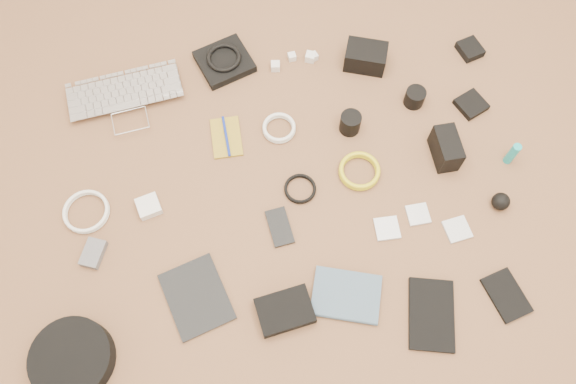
{
  "coord_description": "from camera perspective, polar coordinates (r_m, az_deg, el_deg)",
  "views": [
    {
      "loc": [
        -0.12,
        -0.7,
        1.59
      ],
      "look_at": [
        -0.01,
        -0.02,
        0.02
      ],
      "focal_mm": 35.0,
      "sensor_mm": 36.0,
      "label": 1
    }
  ],
  "objects": [
    {
      "name": "laptop",
      "position": [
        1.94,
        -15.97,
        8.45
      ],
      "size": [
        0.4,
        0.3,
        0.03
      ],
      "primitive_type": "imported",
      "rotation": [
        0.0,
        0.0,
        0.12
      ],
      "color": "#BCBDC1",
      "rests_on": "ground"
    },
    {
      "name": "headphone_pouch",
      "position": [
        1.98,
        -6.47,
        13.02
      ],
      "size": [
        0.21,
        0.21,
        0.03
      ],
      "primitive_type": "cube",
      "rotation": [
        0.0,
        0.0,
        0.33
      ],
      "color": "black",
      "rests_on": "ground"
    },
    {
      "name": "headphones",
      "position": [
        1.96,
        -6.54,
        13.41
      ],
      "size": [
        0.12,
        0.12,
        0.01
      ],
      "primitive_type": "torus",
      "rotation": [
        0.0,
        0.0,
        -0.01
      ],
      "color": "black",
      "rests_on": "headphone_pouch"
    },
    {
      "name": "charger_a",
      "position": [
        1.96,
        -1.28,
        12.66
      ],
      "size": [
        0.03,
        0.03,
        0.03
      ],
      "primitive_type": "cube",
      "rotation": [
        0.0,
        0.0,
        -0.13
      ],
      "color": "silver",
      "rests_on": "ground"
    },
    {
      "name": "charger_b",
      "position": [
        1.98,
        0.4,
        13.58
      ],
      "size": [
        0.03,
        0.03,
        0.02
      ],
      "primitive_type": "cube",
      "rotation": [
        0.0,
        0.0,
        0.11
      ],
      "color": "silver",
      "rests_on": "ground"
    },
    {
      "name": "charger_c",
      "position": [
        1.98,
        2.29,
        13.55
      ],
      "size": [
        0.04,
        0.04,
        0.03
      ],
      "primitive_type": "cube",
      "rotation": [
        0.0,
        0.0,
        -0.41
      ],
      "color": "silver",
      "rests_on": "ground"
    },
    {
      "name": "charger_d",
      "position": [
        1.99,
        2.6,
        13.58
      ],
      "size": [
        0.03,
        0.03,
        0.02
      ],
      "primitive_type": "cube",
      "rotation": [
        0.0,
        0.0,
        0.35
      ],
      "color": "silver",
      "rests_on": "ground"
    },
    {
      "name": "dslr_camera",
      "position": [
        1.97,
        7.89,
        13.45
      ],
      "size": [
        0.16,
        0.14,
        0.08
      ],
      "primitive_type": "cube",
      "rotation": [
        0.0,
        0.0,
        -0.35
      ],
      "color": "black",
      "rests_on": "ground"
    },
    {
      "name": "lens_pouch",
      "position": [
        2.1,
        18.0,
        13.63
      ],
      "size": [
        0.09,
        0.1,
        0.03
      ],
      "primitive_type": "cube",
      "rotation": [
        0.0,
        0.0,
        0.28
      ],
      "color": "black",
      "rests_on": "ground"
    },
    {
      "name": "notebook_olive",
      "position": [
        1.83,
        -6.28,
        5.54
      ],
      "size": [
        0.09,
        0.15,
        0.01
      ],
      "primitive_type": "cube",
      "rotation": [
        0.0,
        0.0,
        -0.0
      ],
      "color": "olive",
      "rests_on": "ground"
    },
    {
      "name": "pen_blue",
      "position": [
        1.82,
        -6.3,
        5.67
      ],
      "size": [
        0.01,
        0.15,
        0.01
      ],
      "primitive_type": "cylinder",
      "rotation": [
        1.57,
        0.0,
        0.04
      ],
      "color": "#13289F",
      "rests_on": "notebook_olive"
    },
    {
      "name": "cable_white_a",
      "position": [
        1.83,
        -0.91,
        6.42
      ],
      "size": [
        0.12,
        0.12,
        0.01
      ],
      "primitive_type": "torus",
      "rotation": [
        0.0,
        0.0,
        0.12
      ],
      "color": "white",
      "rests_on": "ground"
    },
    {
      "name": "lens_a",
      "position": [
        1.82,
        6.34,
        7.0
      ],
      "size": [
        0.07,
        0.07,
        0.07
      ],
      "primitive_type": "cylinder",
      "rotation": [
        0.0,
        0.0,
        -0.0
      ],
      "color": "black",
      "rests_on": "ground"
    },
    {
      "name": "lens_b",
      "position": [
        1.91,
        12.75,
        9.37
      ],
      "size": [
        0.07,
        0.07,
        0.06
      ],
      "primitive_type": "cylinder",
      "rotation": [
        0.0,
        0.0,
        0.02
      ],
      "color": "black",
      "rests_on": "ground"
    },
    {
      "name": "card_reader",
      "position": [
        1.97,
        18.11,
        8.45
      ],
      "size": [
        0.11,
        0.11,
        0.02
      ],
      "primitive_type": "cube",
      "rotation": [
        0.0,
        0.0,
        0.41
      ],
      "color": "black",
      "rests_on": "ground"
    },
    {
      "name": "power_brick",
      "position": [
        1.76,
        -13.96,
        -1.42
      ],
      "size": [
        0.08,
        0.08,
        0.03
      ],
      "primitive_type": "cube",
      "rotation": [
        0.0,
        0.0,
        0.24
      ],
      "color": "silver",
      "rests_on": "ground"
    },
    {
      "name": "cable_white_b",
      "position": [
        1.81,
        -19.75,
        -1.96
      ],
      "size": [
        0.16,
        0.16,
        0.01
      ],
      "primitive_type": "torus",
      "rotation": [
        0.0,
        0.0,
        -0.18
      ],
      "color": "white",
      "rests_on": "ground"
    },
    {
      "name": "cable_black",
      "position": [
        1.74,
        1.24,
        0.27
      ],
      "size": [
        0.12,
        0.12,
        0.01
      ],
      "primitive_type": "torus",
      "rotation": [
        0.0,
        0.0,
        -0.29
      ],
      "color": "black",
      "rests_on": "ground"
    },
    {
      "name": "cable_yellow",
      "position": [
        1.77,
        7.24,
        2.03
      ],
      "size": [
        0.17,
        0.17,
        0.01
      ],
      "primitive_type": "torus",
      "rotation": [
        0.0,
        0.0,
        0.4
      ],
      "color": "gold",
      "rests_on": "ground"
    },
    {
      "name": "flash",
      "position": [
        1.82,
        15.75,
        4.29
      ],
      "size": [
        0.07,
        0.13,
        0.09
      ],
      "primitive_type": "cube",
      "rotation": [
        0.0,
        0.0,
        0.02
      ],
      "color": "black",
      "rests_on": "ground"
    },
    {
      "name": "lens_cleaner",
      "position": [
        1.88,
        21.82,
        3.63
      ],
      "size": [
        0.03,
        0.03,
        0.09
      ],
      "primitive_type": "cylinder",
      "rotation": [
        0.0,
        0.0,
        0.08
      ],
      "color": "teal",
      "rests_on": "ground"
    },
    {
      "name": "battery_charger",
      "position": [
        1.75,
        -19.17,
        -5.9
      ],
      "size": [
        0.08,
        0.1,
        0.02
      ],
      "primitive_type": "cube",
      "rotation": [
        0.0,
        0.0,
        -0.4
      ],
      "color": "#58575C",
      "rests_on": "ground"
    },
    {
      "name": "tablet",
      "position": [
        1.65,
        -9.26,
        -10.45
      ],
      "size": [
        0.21,
        0.25,
        0.01
      ],
      "primitive_type": "cube",
      "rotation": [
        0.0,
        0.0,
        0.28
      ],
      "color": "black",
      "rests_on": "ground"
    },
    {
      "name": "phone",
      "position": [
        1.69,
        -0.85,
        -3.57
      ],
      "size": [
        0.08,
        0.13,
        0.01
      ],
      "primitive_type": "cube",
      "rotation": [
        0.0,
        0.0,
        0.12
      ],
      "color": "black",
      "rests_on": "ground"
    },
    {
      "name": "filter_case_left",
      "position": [
        1.71,
        10.03,
        -3.66
      ],
      "size": [
        0.07,
        0.07,
        0.01
      ],
      "primitive_type": "cube",
      "rotation": [
        0.0,
        0.0,
        -0.02
      ],
      "color": "silver",
      "rests_on": "ground"
    },
    {
      "name": "filter_case_mid",
      "position": [
        1.75,
        13.06,
        -2.23
      ],
      "size": [
        0.07,
        0.07,
        0.01
      ],
      "primitive_type": "cube",
      "rotation": [
        0.0,
        0.0,
        0.02
      ],
      "color": "silver",
      "rests_on": "ground"
    },
    {
      "name": "filter_case_right",
      "position": [
        1.76,
        16.81,
        -3.66
      ],
      "size": [
        0.08,
        0.08,
        0.01
      ],
      "primitive_type": "cube",
      "rotation": [
        0.0,
        0.0,
        0.14
      ],
      "color": "silver",
      "rests_on": "ground"
    },
    {
      "name": "air_blower",
      "position": [
        1.81,
        20.8,
        -0.9
      ],
      "size": [
        0.06,
        0.06,
        0.05
      ],
      "primitive_type": "sphere",
      "rotation": [
        0.0,
        0.0,
        -0.15
      ],
      "color": "black",
      "rests_on": "ground"
    },
    {
      "name": "headphone_case",
      "position": [
        1.68,
        -21.06,
        -15.53
      ],
      "size": [
        0.27,
        0.27,
        0.06
      ],
      "primitive_type": "cylinder",
      "rotation": [
        0.0,
        0.0,
        -0.29
      ],
      "color": "black",
      "rests_on": "ground"
    },
    {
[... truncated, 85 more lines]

